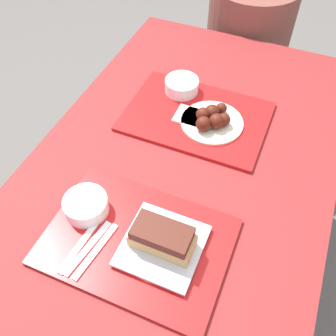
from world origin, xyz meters
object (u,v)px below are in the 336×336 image
bowl_coleslaw_far (182,85)px  wings_plate_far (212,119)px  tray_far (196,116)px  brisket_sandwich_plate (162,241)px  tray_near (137,241)px  person_seated_across (249,30)px  bowl_coleslaw_near (86,205)px

bowl_coleslaw_far → wings_plate_far: 0.19m
tray_far → wings_plate_far: bearing=-19.4°
tray_far → wings_plate_far: (0.06, -0.02, 0.03)m
brisket_sandwich_plate → bowl_coleslaw_far: brisket_sandwich_plate is taller
tray_near → person_seated_across: bearing=91.3°
bowl_coleslaw_far → wings_plate_far: (0.15, -0.12, -0.00)m
tray_far → bowl_coleslaw_far: 0.14m
tray_far → brisket_sandwich_plate: 0.49m
tray_far → bowl_coleslaw_far: size_ratio=3.95×
bowl_coleslaw_far → person_seated_across: (0.08, 0.66, -0.13)m
brisket_sandwich_plate → bowl_coleslaw_far: bearing=107.0°
wings_plate_far → tray_far: bearing=160.6°
tray_near → brisket_sandwich_plate: size_ratio=2.39×
person_seated_across → bowl_coleslaw_far: bearing=-97.3°
bowl_coleslaw_near → brisket_sandwich_plate: size_ratio=0.61×
tray_near → bowl_coleslaw_near: bowl_coleslaw_near is taller
tray_near → bowl_coleslaw_far: (-0.11, 0.59, 0.03)m
person_seated_across → tray_near: bearing=-88.7°
bowl_coleslaw_near → person_seated_across: (0.13, 1.21, -0.13)m
bowl_coleslaw_near → bowl_coleslaw_far: bearing=84.9°
tray_far → bowl_coleslaw_near: bowl_coleslaw_near is taller
tray_far → wings_plate_far: wings_plate_far is taller
tray_near → brisket_sandwich_plate: 0.08m
person_seated_across → wings_plate_far: bearing=-85.0°
person_seated_across → bowl_coleslaw_near: bearing=-96.3°
bowl_coleslaw_near → bowl_coleslaw_far: size_ratio=1.00×
tray_near → bowl_coleslaw_far: 0.60m
tray_near → tray_far: bearing=92.4°
tray_far → person_seated_across: person_seated_across is taller
brisket_sandwich_plate → person_seated_across: bearing=94.4°
brisket_sandwich_plate → bowl_coleslaw_near: bearing=174.1°
tray_near → tray_far: (-0.02, 0.49, 0.00)m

